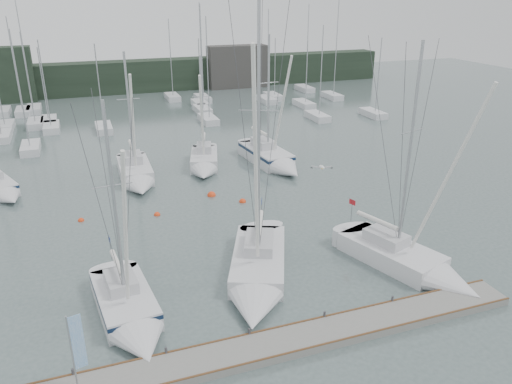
% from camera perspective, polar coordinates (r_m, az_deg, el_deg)
% --- Properties ---
extents(ground, '(160.00, 160.00, 0.00)m').
position_cam_1_polar(ground, '(28.70, 0.40, -11.00)').
color(ground, '#4D5E5C').
rests_on(ground, ground).
extents(dock, '(24.00, 2.00, 0.40)m').
position_cam_1_polar(dock, '(24.84, 4.55, -16.52)').
color(dock, slate).
rests_on(dock, ground).
extents(far_treeline, '(90.00, 4.00, 5.00)m').
position_cam_1_polar(far_treeline, '(85.97, -14.37, 12.66)').
color(far_treeline, black).
rests_on(far_treeline, ground).
extents(far_building_right, '(10.00, 3.00, 7.00)m').
position_cam_1_polar(far_building_right, '(87.49, -2.16, 14.13)').
color(far_building_right, '#3A3835').
rests_on(far_building_right, ground).
extents(mast_forest, '(54.30, 25.72, 14.87)m').
position_cam_1_polar(mast_forest, '(68.96, -10.96, 9.01)').
color(mast_forest, silver).
rests_on(mast_forest, ground).
extents(sailboat_near_left, '(3.48, 8.31, 12.13)m').
position_cam_1_polar(sailboat_near_left, '(26.45, -14.10, -13.56)').
color(sailboat_near_left, silver).
rests_on(sailboat_near_left, ground).
extents(sailboat_near_center, '(6.71, 10.40, 16.67)m').
position_cam_1_polar(sailboat_near_center, '(28.47, 0.10, -10.00)').
color(sailboat_near_center, silver).
rests_on(sailboat_near_center, ground).
extents(sailboat_near_right, '(5.60, 9.51, 14.28)m').
position_cam_1_polar(sailboat_near_right, '(31.23, 17.99, -8.07)').
color(sailboat_near_right, silver).
rests_on(sailboat_near_right, ground).
extents(sailboat_mid_a, '(4.76, 7.31, 10.88)m').
position_cam_1_polar(sailboat_mid_a, '(45.78, -27.15, 0.27)').
color(sailboat_mid_a, silver).
rests_on(sailboat_mid_a, ground).
extents(sailboat_mid_b, '(2.83, 8.68, 11.89)m').
position_cam_1_polar(sailboat_mid_b, '(44.56, -13.46, 1.73)').
color(sailboat_mid_b, silver).
rests_on(sailboat_mid_b, ground).
extents(sailboat_mid_c, '(4.35, 7.87, 11.09)m').
position_cam_1_polar(sailboat_mid_c, '(46.78, -5.95, 3.19)').
color(sailboat_mid_c, silver).
rests_on(sailboat_mid_c, ground).
extents(sailboat_mid_d, '(3.89, 9.81, 12.96)m').
position_cam_1_polar(sailboat_mid_d, '(47.51, 2.06, 3.69)').
color(sailboat_mid_d, silver).
rests_on(sailboat_mid_d, ground).
extents(buoy_a, '(0.48, 0.48, 0.48)m').
position_cam_1_polar(buoy_a, '(38.15, -11.24, -2.59)').
color(buoy_a, red).
rests_on(buoy_a, ground).
extents(buoy_b, '(0.55, 0.55, 0.55)m').
position_cam_1_polar(buoy_b, '(39.71, -1.55, -1.13)').
color(buoy_b, red).
rests_on(buoy_b, ground).
extents(buoy_c, '(0.44, 0.44, 0.44)m').
position_cam_1_polar(buoy_c, '(38.69, -19.36, -3.12)').
color(buoy_c, red).
rests_on(buoy_c, ground).
extents(dock_banner, '(0.56, 0.17, 3.74)m').
position_cam_1_polar(dock_banner, '(21.78, -19.89, -16.32)').
color(dock_banner, '#A1A4A9').
rests_on(dock_banner, dock).
extents(seagull, '(1.06, 0.54, 0.22)m').
position_cam_1_polar(seagull, '(26.87, 7.52, 2.82)').
color(seagull, silver).
rests_on(seagull, ground).
extents(buoy_d, '(0.70, 0.70, 0.70)m').
position_cam_1_polar(buoy_d, '(41.06, -5.10, -0.41)').
color(buoy_d, red).
rests_on(buoy_d, ground).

